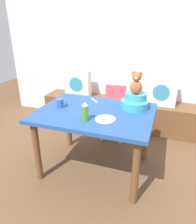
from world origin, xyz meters
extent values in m
plane|color=brown|center=(0.00, 0.00, 0.00)|extent=(8.00, 8.00, 0.00)
cube|color=silver|center=(0.00, 1.48, 1.30)|extent=(4.40, 0.10, 2.60)
cube|color=brown|center=(0.00, 1.21, 0.23)|extent=(2.60, 0.44, 0.46)
cube|color=white|center=(-0.74, 1.19, 0.68)|extent=(0.44, 0.14, 0.44)
cylinder|color=teal|center=(-0.74, 1.12, 0.68)|extent=(0.24, 0.01, 0.24)
cube|color=white|center=(0.63, 1.19, 0.68)|extent=(0.44, 0.14, 0.44)
cylinder|color=teal|center=(0.63, 1.12, 0.68)|extent=(0.24, 0.01, 0.24)
cube|color=#CB9A8E|center=(-0.03, 1.21, 0.49)|extent=(0.20, 0.14, 0.05)
cube|color=#264C8C|center=(0.00, 0.00, 0.72)|extent=(1.23, 0.92, 0.04)
cylinder|color=brown|center=(-0.53, -0.37, 0.35)|extent=(0.07, 0.07, 0.70)
cylinder|color=brown|center=(0.53, -0.37, 0.35)|extent=(0.07, 0.07, 0.70)
cylinder|color=brown|center=(-0.53, 0.37, 0.35)|extent=(0.07, 0.07, 0.70)
cylinder|color=brown|center=(0.53, 0.37, 0.35)|extent=(0.07, 0.07, 0.70)
cylinder|color=#D84C59|center=(0.02, 0.76, 0.51)|extent=(0.34, 0.34, 0.10)
cube|color=#D84C59|center=(0.00, 0.90, 0.67)|extent=(0.30, 0.08, 0.24)
cube|color=white|center=(0.04, 0.58, 0.58)|extent=(0.32, 0.23, 0.02)
cylinder|color=silver|center=(-0.12, 0.62, 0.23)|extent=(0.03, 0.03, 0.46)
cylinder|color=silver|center=(0.16, 0.62, 0.23)|extent=(0.03, 0.03, 0.46)
cylinder|color=silver|center=(-0.12, 0.90, 0.23)|extent=(0.03, 0.03, 0.46)
cylinder|color=silver|center=(0.16, 0.90, 0.23)|extent=(0.03, 0.03, 0.46)
cylinder|color=teal|center=(0.38, 0.22, 0.79)|extent=(0.30, 0.30, 0.09)
cylinder|color=teal|center=(0.38, 0.28, 0.86)|extent=(0.24, 0.24, 0.07)
ellipsoid|color=#AC592E|center=(0.38, 0.24, 0.97)|extent=(0.13, 0.11, 0.15)
sphere|color=#AC592E|center=(0.38, 0.24, 1.09)|extent=(0.10, 0.10, 0.10)
sphere|color=beige|center=(0.38, 0.20, 1.08)|extent=(0.04, 0.04, 0.04)
sphere|color=#AC592E|center=(0.35, 0.24, 1.13)|extent=(0.04, 0.04, 0.04)
sphere|color=#AC592E|center=(0.42, 0.24, 1.13)|extent=(0.04, 0.04, 0.04)
cylinder|color=#4C8C33|center=(-0.01, -0.24, 0.81)|extent=(0.07, 0.07, 0.15)
cone|color=white|center=(-0.01, -0.24, 0.91)|extent=(0.06, 0.06, 0.03)
cylinder|color=#335999|center=(-0.41, -0.01, 0.79)|extent=(0.08, 0.08, 0.09)
torus|color=#335999|center=(-0.36, -0.01, 0.79)|extent=(0.06, 0.01, 0.06)
cylinder|color=white|center=(0.17, -0.17, 0.75)|extent=(0.20, 0.20, 0.01)
cube|color=silver|center=(-0.12, 0.31, 0.74)|extent=(0.13, 0.13, 0.01)
camera|label=1|loc=(0.70, -1.90, 1.59)|focal=32.91mm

